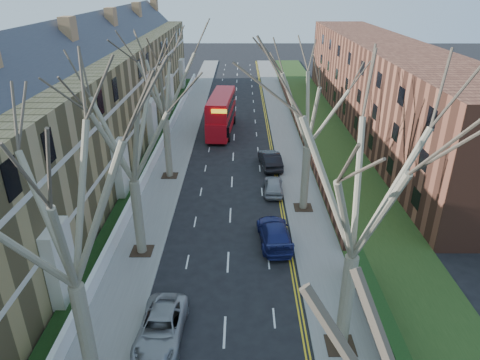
{
  "coord_description": "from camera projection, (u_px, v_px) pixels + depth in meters",
  "views": [
    {
      "loc": [
        0.85,
        -7.5,
        16.31
      ],
      "look_at": [
        0.74,
        20.96,
        3.0
      ],
      "focal_mm": 32.0,
      "sensor_mm": 36.0,
      "label": 1
    }
  ],
  "objects": [
    {
      "name": "pavement_left",
      "position": [
        182.0,
        137.0,
        49.03
      ],
      "size": [
        3.0,
        102.0,
        0.12
      ],
      "primitive_type": "cube",
      "color": "slate",
      "rests_on": "ground"
    },
    {
      "name": "pavement_right",
      "position": [
        286.0,
        137.0,
        48.99
      ],
      "size": [
        3.0,
        102.0,
        0.12
      ],
      "primitive_type": "cube",
      "color": "slate",
      "rests_on": "ground"
    },
    {
      "name": "terrace_left",
      "position": [
        85.0,
        109.0,
        39.49
      ],
      "size": [
        9.7,
        78.0,
        13.6
      ],
      "color": "olive",
      "rests_on": "ground"
    },
    {
      "name": "flats_right",
      "position": [
        382.0,
        86.0,
        50.49
      ],
      "size": [
        13.97,
        54.0,
        10.0
      ],
      "color": "brown",
      "rests_on": "ground"
    },
    {
      "name": "front_wall_left",
      "position": [
        154.0,
        158.0,
        41.55
      ],
      "size": [
        0.3,
        78.0,
        1.0
      ],
      "color": "white",
      "rests_on": "ground"
    },
    {
      "name": "grass_verge_right",
      "position": [
        326.0,
        136.0,
        48.94
      ],
      "size": [
        6.0,
        102.0,
        0.06
      ],
      "color": "#233E16",
      "rests_on": "ground"
    },
    {
      "name": "tree_left_mid",
      "position": [
        56.0,
        191.0,
        15.11
      ],
      "size": [
        10.5,
        10.5,
        14.71
      ],
      "color": "#776D55",
      "rests_on": "ground"
    },
    {
      "name": "tree_left_far",
      "position": [
        127.0,
        117.0,
        24.31
      ],
      "size": [
        10.15,
        10.15,
        14.22
      ],
      "color": "#776D55",
      "rests_on": "ground"
    },
    {
      "name": "tree_left_dist",
      "position": [
        162.0,
        71.0,
        35.04
      ],
      "size": [
        10.5,
        10.5,
        14.71
      ],
      "color": "#776D55",
      "rests_on": "ground"
    },
    {
      "name": "tree_right_mid",
      "position": [
        364.0,
        169.0,
        16.89
      ],
      "size": [
        10.5,
        10.5,
        14.71
      ],
      "color": "#776D55",
      "rests_on": "ground"
    },
    {
      "name": "tree_right_far",
      "position": [
        311.0,
        93.0,
        29.7
      ],
      "size": [
        10.15,
        10.15,
        14.22
      ],
      "color": "#776D55",
      "rests_on": "ground"
    },
    {
      "name": "double_decker_bus",
      "position": [
        221.0,
        114.0,
        49.86
      ],
      "size": [
        3.23,
        10.47,
        4.34
      ],
      "rotation": [
        0.0,
        0.0,
        3.06
      ],
      "color": "red",
      "rests_on": "ground"
    },
    {
      "name": "car_left_far",
      "position": [
        161.0,
        328.0,
        21.23
      ],
      "size": [
        2.36,
        4.85,
        1.33
      ],
      "primitive_type": "imported",
      "rotation": [
        0.0,
        0.0,
        -0.03
      ],
      "color": "#949599",
      "rests_on": "ground"
    },
    {
      "name": "car_right_near",
      "position": [
        275.0,
        233.0,
        29.02
      ],
      "size": [
        2.44,
        5.23,
        1.48
      ],
      "primitive_type": "imported",
      "rotation": [
        0.0,
        0.0,
        3.21
      ],
      "color": "navy",
      "rests_on": "ground"
    },
    {
      "name": "car_right_mid",
      "position": [
        273.0,
        185.0,
        35.96
      ],
      "size": [
        1.75,
        3.97,
        1.33
      ],
      "primitive_type": "imported",
      "rotation": [
        0.0,
        0.0,
        3.09
      ],
      "color": "#92939A",
      "rests_on": "ground"
    },
    {
      "name": "car_right_far",
      "position": [
        270.0,
        159.0,
        40.85
      ],
      "size": [
        2.25,
        4.94,
        1.57
      ],
      "primitive_type": "imported",
      "rotation": [
        0.0,
        0.0,
        3.27
      ],
      "color": "black",
      "rests_on": "ground"
    }
  ]
}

